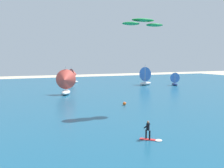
{
  "coord_description": "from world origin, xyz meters",
  "views": [
    {
      "loc": [
        -8.57,
        -3.6,
        7.15
      ],
      "look_at": [
        1.08,
        18.13,
        4.88
      ],
      "focal_mm": 43.53,
      "sensor_mm": 36.0,
      "label": 1
    }
  ],
  "objects_px": {
    "sailboat_anchored_offshore": "(147,76)",
    "sailboat_near_shore": "(74,76)",
    "sailboat_outermost": "(174,79)",
    "marker_buoy": "(124,104)",
    "kitesurfer": "(150,133)",
    "sailboat_mid_right": "(65,82)",
    "kite": "(143,23)"
  },
  "relations": [
    {
      "from": "sailboat_anchored_offshore",
      "to": "sailboat_near_shore",
      "type": "height_order",
      "value": "sailboat_anchored_offshore"
    },
    {
      "from": "sailboat_outermost",
      "to": "sailboat_near_shore",
      "type": "distance_m",
      "value": 27.72
    },
    {
      "from": "marker_buoy",
      "to": "kitesurfer",
      "type": "bearing_deg",
      "value": -109.21
    },
    {
      "from": "sailboat_mid_right",
      "to": "marker_buoy",
      "type": "relative_size",
      "value": 10.96
    },
    {
      "from": "kitesurfer",
      "to": "sailboat_near_shore",
      "type": "distance_m",
      "value": 55.43
    },
    {
      "from": "sailboat_outermost",
      "to": "marker_buoy",
      "type": "xyz_separation_m",
      "value": [
        -25.27,
        -21.69,
        -1.44
      ]
    },
    {
      "from": "kitesurfer",
      "to": "sailboat_anchored_offshore",
      "type": "relative_size",
      "value": 0.34
    },
    {
      "from": "kite",
      "to": "sailboat_anchored_offshore",
      "type": "height_order",
      "value": "kite"
    },
    {
      "from": "sailboat_outermost",
      "to": "sailboat_anchored_offshore",
      "type": "relative_size",
      "value": 0.69
    },
    {
      "from": "sailboat_outermost",
      "to": "marker_buoy",
      "type": "bearing_deg",
      "value": -139.36
    },
    {
      "from": "sailboat_anchored_offshore",
      "to": "sailboat_near_shore",
      "type": "distance_m",
      "value": 20.73
    },
    {
      "from": "kitesurfer",
      "to": "marker_buoy",
      "type": "height_order",
      "value": "kitesurfer"
    },
    {
      "from": "kite",
      "to": "sailboat_mid_right",
      "type": "distance_m",
      "value": 23.95
    },
    {
      "from": "sailboat_near_shore",
      "to": "sailboat_outermost",
      "type": "bearing_deg",
      "value": -36.76
    },
    {
      "from": "sailboat_near_shore",
      "to": "sailboat_mid_right",
      "type": "xyz_separation_m",
      "value": [
        -8.28,
        -23.34,
        0.41
      ]
    },
    {
      "from": "kitesurfer",
      "to": "sailboat_outermost",
      "type": "height_order",
      "value": "sailboat_outermost"
    },
    {
      "from": "sailboat_anchored_offshore",
      "to": "marker_buoy",
      "type": "xyz_separation_m",
      "value": [
        -19.44,
        -25.57,
        -2.19
      ]
    },
    {
      "from": "kite",
      "to": "sailboat_anchored_offshore",
      "type": "relative_size",
      "value": 1.06
    },
    {
      "from": "sailboat_outermost",
      "to": "marker_buoy",
      "type": "height_order",
      "value": "sailboat_outermost"
    },
    {
      "from": "sailboat_anchored_offshore",
      "to": "sailboat_outermost",
      "type": "bearing_deg",
      "value": -33.7
    },
    {
      "from": "sailboat_near_shore",
      "to": "marker_buoy",
      "type": "xyz_separation_m",
      "value": [
        -3.07,
        -38.27,
        -1.85
      ]
    },
    {
      "from": "kite",
      "to": "sailboat_mid_right",
      "type": "height_order",
      "value": "kite"
    },
    {
      "from": "kite",
      "to": "sailboat_anchored_offshore",
      "type": "xyz_separation_m",
      "value": [
        20.43,
        32.49,
        -8.91
      ]
    },
    {
      "from": "kitesurfer",
      "to": "kite",
      "type": "xyz_separation_m",
      "value": [
        4.75,
        9.51,
        10.75
      ]
    },
    {
      "from": "sailboat_near_shore",
      "to": "marker_buoy",
      "type": "distance_m",
      "value": 38.44
    },
    {
      "from": "sailboat_anchored_offshore",
      "to": "sailboat_mid_right",
      "type": "distance_m",
      "value": 26.86
    },
    {
      "from": "kite",
      "to": "sailboat_outermost",
      "type": "distance_m",
      "value": 40.01
    },
    {
      "from": "marker_buoy",
      "to": "sailboat_anchored_offshore",
      "type": "bearing_deg",
      "value": 52.75
    },
    {
      "from": "kitesurfer",
      "to": "marker_buoy",
      "type": "relative_size",
      "value": 3.61
    },
    {
      "from": "kite",
      "to": "sailboat_near_shore",
      "type": "relative_size",
      "value": 1.23
    },
    {
      "from": "sailboat_outermost",
      "to": "marker_buoy",
      "type": "distance_m",
      "value": 33.33
    },
    {
      "from": "kite",
      "to": "sailboat_anchored_offshore",
      "type": "distance_m",
      "value": 39.4
    }
  ]
}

